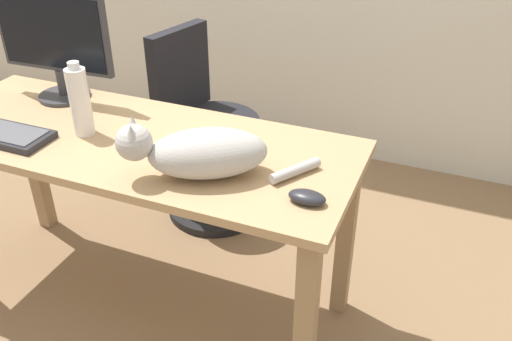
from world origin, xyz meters
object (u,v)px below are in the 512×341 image
(office_chair, at_px, (205,140))
(water_bottle, at_px, (80,101))
(cat, at_px, (200,152))
(computer_mouse, at_px, (307,197))
(monitor, at_px, (54,42))

(office_chair, distance_m, water_bottle, 0.86)
(cat, relative_size, computer_mouse, 4.99)
(computer_mouse, xyz_separation_m, water_bottle, (-0.84, 0.11, 0.10))
(office_chair, height_order, water_bottle, water_bottle)
(office_chair, xyz_separation_m, monitor, (-0.36, -0.49, 0.59))
(cat, distance_m, computer_mouse, 0.35)
(water_bottle, bearing_deg, computer_mouse, -7.44)
(monitor, distance_m, water_bottle, 0.37)
(computer_mouse, distance_m, water_bottle, 0.86)
(computer_mouse, height_order, water_bottle, water_bottle)
(monitor, xyz_separation_m, water_bottle, (0.27, -0.22, -0.10))
(office_chair, bearing_deg, water_bottle, -97.00)
(monitor, xyz_separation_m, cat, (0.77, -0.32, -0.15))
(office_chair, bearing_deg, monitor, -126.20)
(monitor, bearing_deg, cat, -22.26)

